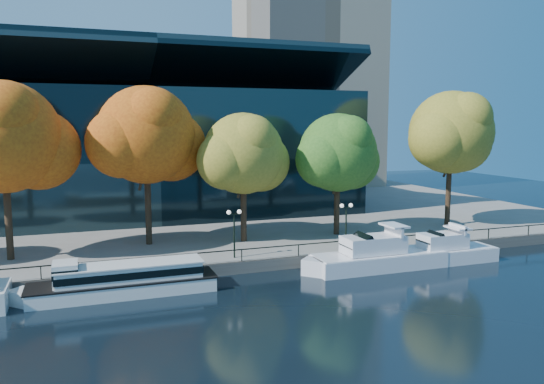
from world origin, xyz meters
name	(u,v)px	position (x,y,z in m)	size (l,w,h in m)	color
ground	(254,284)	(0.00, 0.00, 0.00)	(160.00, 160.00, 0.00)	black
promenade	(174,207)	(0.00, 36.38, 0.50)	(90.00, 67.08, 1.00)	slate
railing	(242,250)	(0.00, 3.25, 1.94)	(88.20, 0.08, 0.99)	black
convention_building	(147,152)	(-4.00, 31.79, 8.51)	(50.00, 24.57, 21.43)	black
office_tower	(306,8)	(28.00, 55.00, 33.02)	(22.50, 22.50, 65.90)	tan
tour_boat	(119,279)	(-9.78, 0.81, 1.14)	(14.18, 3.16, 2.69)	silver
cruiser_near	(374,256)	(10.67, 0.55, 1.15)	(12.72, 3.28, 3.69)	silver
cruiser_far	(442,251)	(17.41, 0.36, 1.05)	(10.16, 2.82, 3.32)	silver
tree_1	(6,139)	(-17.54, 10.14, 10.83)	(11.31, 9.27, 14.55)	black
tree_2	(148,137)	(-6.14, 11.95, 10.87)	(11.07, 9.08, 14.49)	black
tree_3	(245,155)	(2.45, 10.20, 9.15)	(9.47, 7.77, 12.11)	black
tree_4	(339,154)	(12.21, 10.10, 9.05)	(9.72, 7.97, 12.11)	black
tree_5	(453,134)	(25.72, 10.08, 10.95)	(11.10, 9.10, 14.58)	black
lamp_1	(234,222)	(-0.26, 4.50, 3.98)	(1.26, 0.36, 4.03)	black
lamp_2	(346,215)	(10.12, 4.50, 3.98)	(1.26, 0.36, 4.03)	black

